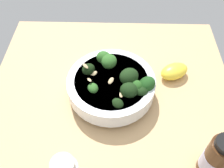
{
  "coord_description": "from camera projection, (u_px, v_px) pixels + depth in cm",
  "views": [
    {
      "loc": [
        -1.27,
        37.62,
        52.63
      ],
      "look_at": [
        -0.19,
        -2.19,
        4.0
      ],
      "focal_mm": 40.17,
      "sensor_mm": 36.0,
      "label": 1
    }
  ],
  "objects": [
    {
      "name": "bowl_of_broccoli",
      "position": [
        114.0,
        84.0,
        0.63
      ],
      "size": [
        22.77,
        21.97,
        9.74
      ],
      "color": "white",
      "rests_on": "ground_plane"
    },
    {
      "name": "lemon_wedge",
      "position": [
        174.0,
        71.0,
        0.68
      ],
      "size": [
        9.4,
        8.14,
        3.77
      ],
      "primitive_type": "ellipsoid",
      "rotation": [
        0.0,
        0.0,
        0.48
      ],
      "color": "yellow",
      "rests_on": "ground_plane"
    },
    {
      "name": "ground_plane",
      "position": [
        111.0,
        105.0,
        0.66
      ],
      "size": [
        64.67,
        64.67,
        4.39
      ],
      "primitive_type": "cube",
      "color": "tan"
    },
    {
      "name": "bottle_tall",
      "position": [
        216.0,
        158.0,
        0.49
      ],
      "size": [
        5.14,
        5.14,
        12.17
      ],
      "color": "#472814",
      "rests_on": "ground_plane"
    }
  ]
}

